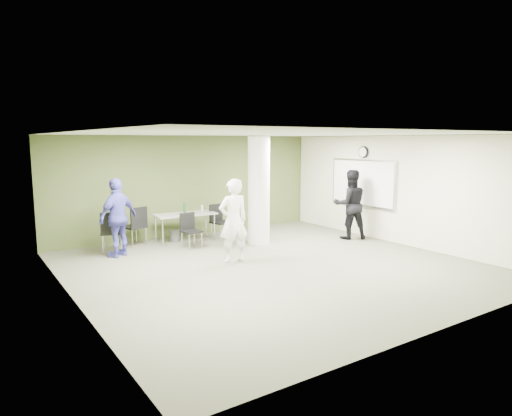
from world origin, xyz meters
TOP-DOWN VIEW (x-y plane):
  - floor at (0.00, 0.00)m, footprint 8.00×8.00m
  - ceiling at (0.00, 0.00)m, footprint 8.00×8.00m
  - wall_back at (0.00, 4.00)m, footprint 8.00×2.80m
  - wall_left at (-4.00, 0.00)m, footprint 0.02×8.00m
  - wall_right_cream at (4.00, 0.00)m, footprint 0.02×8.00m
  - column at (1.00, 2.00)m, footprint 0.56×0.56m
  - whiteboard at (3.92, 1.20)m, footprint 0.05×2.30m
  - wall_clock at (3.92, 1.20)m, footprint 0.06×0.32m
  - folding_table at (-0.50, 3.25)m, footprint 1.63×0.79m
  - wastebasket at (-0.73, 3.46)m, footprint 0.27×0.27m
  - chair_back_left at (-2.50, 3.05)m, footprint 0.63×0.63m
  - chair_back_right at (-1.78, 3.44)m, footprint 0.63×0.63m
  - chair_table_left at (-0.71, 2.55)m, footprint 0.48×0.48m
  - chair_table_right at (0.44, 3.11)m, footprint 0.56×0.56m
  - woman_white at (-0.48, 0.80)m, footprint 0.70×0.49m
  - man_black at (3.40, 1.12)m, footprint 1.14×1.05m
  - man_blue at (-2.45, 2.68)m, footprint 1.15×0.89m

SIDE VIEW (x-z plane):
  - floor at x=0.00m, z-range 0.00..0.00m
  - wastebasket at x=-0.73m, z-range 0.00..0.31m
  - chair_table_left at x=-0.71m, z-range 0.07..0.95m
  - chair_table_right at x=0.44m, z-range 0.08..1.02m
  - chair_back_left at x=-2.50m, z-range 0.09..1.09m
  - chair_back_right at x=-1.78m, z-range 0.09..1.10m
  - folding_table at x=-0.50m, z-range 0.21..1.21m
  - man_blue at x=-2.45m, z-range 0.00..1.82m
  - woman_white at x=-0.48m, z-range 0.00..1.85m
  - man_black at x=3.40m, z-range 0.00..1.89m
  - wall_back at x=0.00m, z-range 1.39..1.41m
  - wall_left at x=-4.00m, z-range 0.00..2.80m
  - wall_right_cream at x=4.00m, z-range 0.00..2.80m
  - column at x=1.00m, z-range 0.00..2.80m
  - whiteboard at x=3.92m, z-range 0.85..2.15m
  - wall_clock at x=3.92m, z-range 2.19..2.51m
  - ceiling at x=0.00m, z-range 2.80..2.80m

